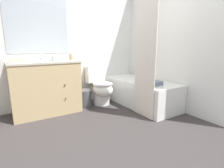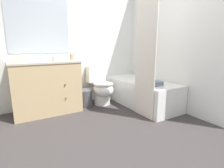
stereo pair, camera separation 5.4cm
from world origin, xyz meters
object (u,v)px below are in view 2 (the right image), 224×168
(tissue_box, at_px, (57,58))
(bath_towel_folded, at_px, (153,83))
(sink_faucet, at_px, (42,58))
(bathtub, at_px, (141,92))
(vanity_cabinet, at_px, (47,87))
(soap_dispenser, at_px, (71,57))
(wastebasket, at_px, (85,98))
(hand_towel_folded, at_px, (17,60))
(toilet, at_px, (101,88))

(tissue_box, height_order, bath_towel_folded, tissue_box)
(sink_faucet, relative_size, bathtub, 0.09)
(vanity_cabinet, height_order, soap_dispenser, soap_dispenser)
(wastebasket, distance_m, tissue_box, 0.91)
(wastebasket, bearing_deg, vanity_cabinet, 177.54)
(vanity_cabinet, relative_size, soap_dispenser, 8.33)
(bathtub, relative_size, hand_towel_folded, 7.61)
(bathtub, height_order, bath_towel_folded, bath_towel_folded)
(vanity_cabinet, xyz_separation_m, tissue_box, (0.21, 0.00, 0.48))
(vanity_cabinet, height_order, toilet, vanity_cabinet)
(toilet, bearing_deg, vanity_cabinet, 176.20)
(soap_dispenser, relative_size, hand_towel_folded, 0.63)
(soap_dispenser, bearing_deg, bathtub, -22.61)
(vanity_cabinet, relative_size, tissue_box, 7.40)
(toilet, height_order, soap_dispenser, soap_dispenser)
(sink_faucet, height_order, toilet, sink_faucet)
(vanity_cabinet, bearing_deg, tissue_box, 0.45)
(vanity_cabinet, xyz_separation_m, hand_towel_folded, (-0.40, -0.12, 0.47))
(sink_faucet, relative_size, tissue_box, 0.96)
(toilet, xyz_separation_m, tissue_box, (-0.80, 0.07, 0.60))
(toilet, height_order, tissue_box, tissue_box)
(soap_dispenser, distance_m, hand_towel_folded, 0.87)
(tissue_box, relative_size, soap_dispenser, 1.13)
(vanity_cabinet, xyz_separation_m, bath_towel_folded, (1.52, -0.97, 0.07))
(sink_faucet, bearing_deg, vanity_cabinet, -90.00)
(bathtub, xyz_separation_m, soap_dispenser, (-1.20, 0.50, 0.70))
(sink_faucet, xyz_separation_m, bath_towel_folded, (1.52, -1.17, -0.40))
(vanity_cabinet, relative_size, sink_faucet, 7.67)
(wastebasket, relative_size, hand_towel_folded, 1.54)
(bathtub, bearing_deg, vanity_cabinet, 162.89)
(bathtub, bearing_deg, wastebasket, 153.79)
(toilet, bearing_deg, soap_dispenser, 174.19)
(wastebasket, bearing_deg, hand_towel_folded, -175.04)
(bathtub, xyz_separation_m, tissue_box, (-1.44, 0.51, 0.69))
(toilet, height_order, bath_towel_folded, toilet)
(vanity_cabinet, xyz_separation_m, wastebasket, (0.68, -0.03, -0.30))
(vanity_cabinet, distance_m, bath_towel_folded, 1.80)
(toilet, xyz_separation_m, bath_towel_folded, (0.51, -0.90, 0.19))
(sink_faucet, bearing_deg, bathtub, -23.42)
(bathtub, bearing_deg, toilet, 145.43)
(sink_faucet, bearing_deg, toilet, -15.16)
(bathtub, relative_size, wastebasket, 4.95)
(sink_faucet, height_order, soap_dispenser, soap_dispenser)
(toilet, relative_size, bathtub, 0.47)
(bathtub, bearing_deg, tissue_box, 160.51)
(toilet, bearing_deg, wastebasket, 173.48)
(bathtub, xyz_separation_m, wastebasket, (-0.98, 0.48, -0.09))
(bath_towel_folded, bearing_deg, soap_dispenser, 138.04)
(vanity_cabinet, bearing_deg, bathtub, -17.11)
(bathtub, distance_m, wastebasket, 1.09)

